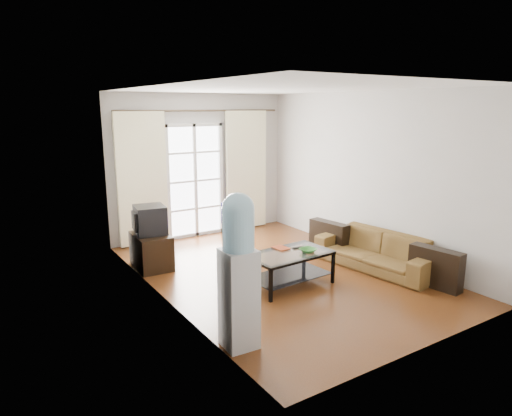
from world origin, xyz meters
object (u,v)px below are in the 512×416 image
Objects in this scene: sofa at (377,251)px; task_chair at (236,238)px; coffee_table at (289,264)px; crt_tv at (149,220)px; water_cooler at (239,268)px; tv_stand at (151,251)px.

task_chair is at bearing -149.51° from sofa.
crt_tv reaches higher than coffee_table.
task_chair is at bearing 86.05° from coffee_table.
water_cooler is (-1.55, -2.73, 0.60)m from task_chair.
coffee_table is at bearing -103.92° from sofa.
crt_tv is 0.62× the size of task_chair.
task_chair is at bearing 4.55° from crt_tv.
tv_stand is 0.45× the size of water_cooler.
crt_tv reaches higher than tv_stand.
tv_stand is 2.85m from water_cooler.
task_chair is at bearing -0.24° from tv_stand.
crt_tv is (-1.36, 1.77, 0.45)m from coffee_table.
task_chair is 0.53× the size of water_cooler.
tv_stand is at bearing -84.94° from crt_tv.
crt_tv is at bearing -131.01° from sofa.
coffee_table is at bearing 39.39° from water_cooler.
sofa reaches higher than tv_stand.
coffee_table is at bearing -97.20° from task_chair.
crt_tv is at bearing 173.09° from task_chair.
sofa is 3.53m from crt_tv.
sofa is at bearing -55.58° from task_chair.
crt_tv is 1.56m from task_chair.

